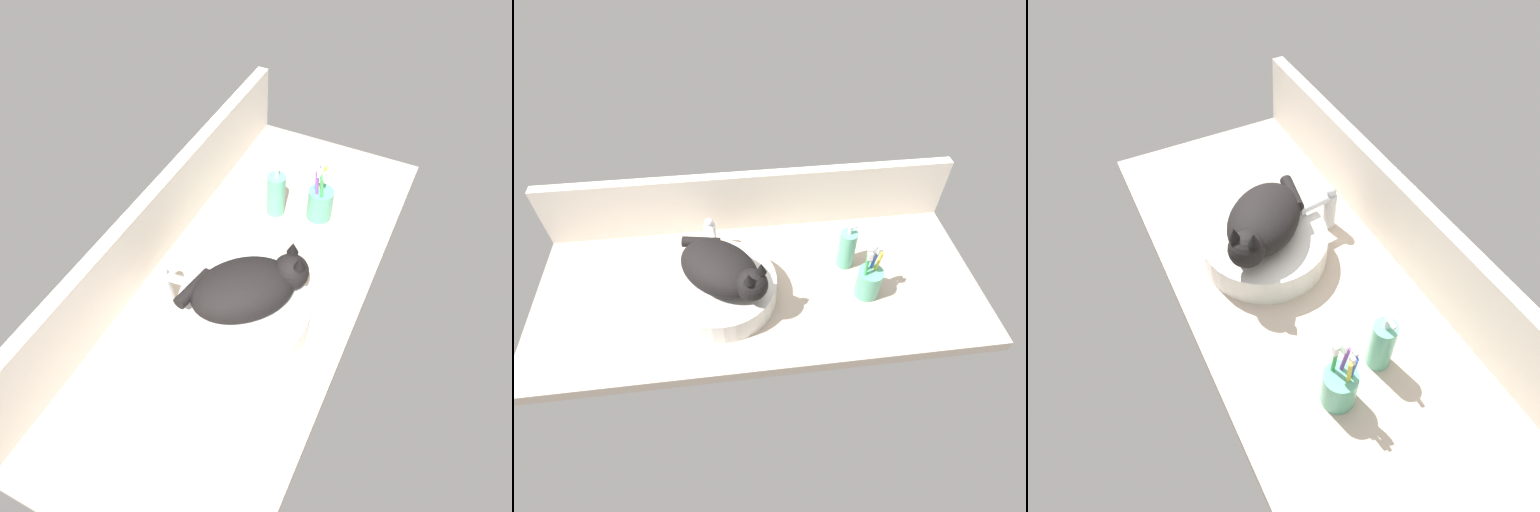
{
  "view_description": "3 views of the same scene",
  "coord_description": "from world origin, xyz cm",
  "views": [
    {
      "loc": [
        -72.25,
        -36.36,
        106.52
      ],
      "look_at": [
        2.73,
        -0.71,
        9.14
      ],
      "focal_mm": 35.0,
      "sensor_mm": 36.0,
      "label": 1
    },
    {
      "loc": [
        -5.79,
        -78.37,
        97.23
      ],
      "look_at": [
        3.9,
        2.26,
        9.74
      ],
      "focal_mm": 28.0,
      "sensor_mm": 36.0,
      "label": 2
    },
    {
      "loc": [
        69.14,
        -38.61,
        99.58
      ],
      "look_at": [
        0.2,
        -4.15,
        11.44
      ],
      "focal_mm": 35.0,
      "sensor_mm": 36.0,
      "label": 3
    }
  ],
  "objects": [
    {
      "name": "sink_basin",
      "position": [
        -11.14,
        -3.97,
        4.0
      ],
      "size": [
        32.37,
        32.37,
        8.0
      ],
      "primitive_type": "cylinder",
      "color": "silver",
      "rests_on": "ground_plane"
    },
    {
      "name": "faucet",
      "position": [
        -13.64,
        15.58,
        7.3
      ],
      "size": [
        4.16,
        11.86,
        13.6
      ],
      "color": "silver",
      "rests_on": "ground_plane"
    },
    {
      "name": "soap_dispenser",
      "position": [
        28.53,
        5.06,
        6.93
      ],
      "size": [
        5.41,
        5.41,
        16.9
      ],
      "color": "#60B793",
      "rests_on": "ground_plane"
    },
    {
      "name": "cat",
      "position": [
        -10.11,
        -4.87,
        13.76
      ],
      "size": [
        29.75,
        29.65,
        14.0
      ],
      "color": "black",
      "rests_on": "sink_basin"
    },
    {
      "name": "toothbrush_cup",
      "position": [
        32.21,
        -7.45,
        5.48
      ],
      "size": [
        7.4,
        7.4,
        18.67
      ],
      "color": "#5BB28E",
      "rests_on": "ground_plane"
    },
    {
      "name": "backsplash_panel",
      "position": [
        0.0,
        27.62,
        10.83
      ],
      "size": [
        136.03,
        3.6,
        21.67
      ],
      "primitive_type": "cube",
      "color": "silver",
      "rests_on": "ground_plane"
    },
    {
      "name": "ground_plane",
      "position": [
        0.0,
        0.0,
        -2.0
      ],
      "size": [
        136.03,
        58.85,
        4.0
      ],
      "primitive_type": "cube",
      "color": "#B2A08E"
    }
  ]
}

